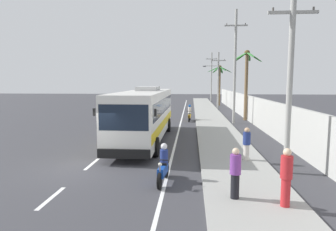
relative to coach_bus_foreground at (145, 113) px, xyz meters
The scene contains 16 objects.
ground_plane 7.31m from the coach_bus_foreground, 103.55° to the right, with size 160.00×160.00×0.00m, color #3A3A3F.
sidewalk_kerb 6.29m from the coach_bus_foreground, 31.32° to the left, with size 3.20×90.00×0.14m, color #999993.
lane_markings 7.84m from the coach_bus_foreground, 84.29° to the left, with size 3.90×71.00×0.01m.
boundary_wall 11.46m from the coach_bus_foreground, 38.56° to the left, with size 0.24×60.00×2.53m, color #B2B2AD.
coach_bus_foreground is the anchor object (origin of this frame).
motorcycle_beside_bus 8.59m from the coach_bus_foreground, 76.27° to the right, with size 0.56×1.96×1.54m.
motorcycle_trailing 10.48m from the coach_bus_foreground, 73.63° to the left, with size 0.56×1.96×1.65m.
pedestrian_near_kerb 7.79m from the coach_bus_foreground, 41.57° to the right, with size 0.36×0.36×1.60m.
pedestrian_midwalk 12.14m from the coach_bus_foreground, 60.36° to the right, with size 0.36×0.36×1.82m.
pedestrian_far_walk 11.03m from the coach_bus_foreground, 65.62° to the right, with size 0.36×0.36×1.69m.
utility_pole_nearest 10.12m from the coach_bus_foreground, 42.68° to the right, with size 2.01×0.24×8.41m.
utility_pole_mid 11.74m from the coach_bus_foreground, 50.59° to the left, with size 2.10×0.24×10.48m.
utility_pole_far 25.02m from the coach_bus_foreground, 74.02° to the left, with size 3.29×0.24×8.11m.
utility_pole_distant 39.97m from the coach_bus_foreground, 79.91° to the left, with size 2.24×0.24×9.52m.
palm_nearest 14.34m from the coach_bus_foreground, 52.15° to the left, with size 3.05×3.41×7.08m.
palm_second 30.49m from the coach_bus_foreground, 75.43° to the left, with size 3.96×3.81×6.57m.
Camera 1 is at (4.74, -12.63, 3.96)m, focal length 31.61 mm.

